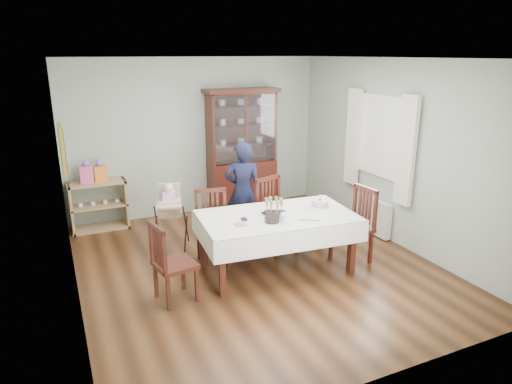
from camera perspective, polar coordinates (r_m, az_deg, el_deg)
floor at (r=6.27m, az=-0.00°, el=-9.12°), size 5.00×5.00×0.00m
room_shell at (r=6.20m, az=-2.06°, el=7.20°), size 5.00×5.00×5.00m
dining_table at (r=6.02m, az=2.63°, el=-6.25°), size 2.09×1.31×0.76m
china_cabinet at (r=8.16m, az=-1.80°, el=5.43°), size 1.30×0.48×2.18m
sideboard at (r=7.79m, az=-19.03°, el=-1.59°), size 0.90×0.38×0.80m
picture_frame at (r=6.02m, az=-23.08°, el=5.02°), size 0.04×0.48×0.58m
window at (r=7.18m, az=15.41°, el=6.70°), size 0.04×1.02×1.22m
curtain_left at (r=6.70m, az=18.30°, el=4.87°), size 0.07×0.30×1.55m
curtain_right at (r=7.64m, az=12.04°, el=6.76°), size 0.07×0.30×1.55m
radiator at (r=7.46m, az=14.30°, el=-2.80°), size 0.10×0.80×0.55m
chair_far_left at (r=6.25m, az=-5.36°, el=-6.28°), size 0.53×0.53×1.00m
chair_far_right at (r=6.60m, az=2.57°, el=-4.74°), size 0.59×0.59×1.06m
chair_end_left at (r=5.42m, az=-10.18°, el=-10.45°), size 0.50×0.50×0.96m
chair_end_right at (r=6.42m, az=11.93°, el=-5.87°), size 0.51×0.51×1.03m
woman at (r=6.86m, az=-1.61°, el=0.06°), size 0.65×0.56×1.52m
high_chair at (r=6.74m, az=-10.61°, el=-3.91°), size 0.55×0.55×1.00m
champagne_tray at (r=5.91m, az=2.25°, el=-2.15°), size 0.34×0.34×0.20m
birthday_cake at (r=6.22m, az=8.01°, el=-1.48°), size 0.26×0.26×0.18m
plate_stack_dark at (r=5.63m, az=2.01°, el=-3.33°), size 0.21×0.21×0.09m
plate_stack_white at (r=5.68m, az=4.10°, el=-3.19°), size 0.23×0.23×0.09m
napkin_stack at (r=5.54m, az=-1.96°, el=-4.06°), size 0.14×0.14×0.02m
cutlery at (r=5.70m, az=-1.82°, el=-3.49°), size 0.12×0.16×0.01m
cake_knife at (r=5.72m, az=6.66°, el=-3.52°), size 0.21×0.16×0.01m
gift_bag_pink at (r=7.61m, az=-20.41°, el=2.28°), size 0.21×0.15×0.37m
gift_bag_orange at (r=7.62m, az=-18.95°, el=2.42°), size 0.21×0.16×0.36m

